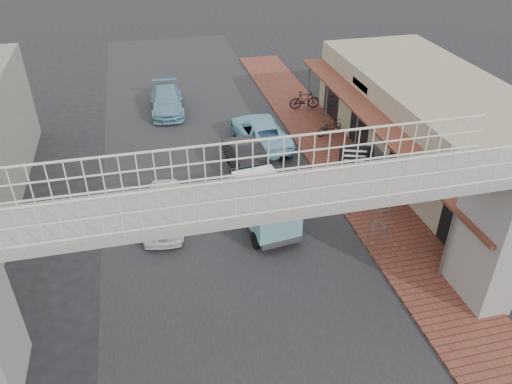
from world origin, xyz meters
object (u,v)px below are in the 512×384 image
angkot_far (167,101)px  angkot_curb (260,132)px  white_hatchback (164,210)px  angkot_van (264,200)px  motorcycle_far (305,100)px  dark_sedan (249,160)px  motorcycle_near (329,127)px  street_clock (382,203)px  arrow_sign (377,159)px

angkot_far → angkot_curb: bearing=-48.7°
white_hatchback → angkot_van: angkot_van is taller
angkot_van → angkot_curb: bearing=69.8°
angkot_far → motorcycle_far: size_ratio=2.50×
white_hatchback → angkot_far: (1.13, 11.63, -0.01)m
white_hatchback → dark_sedan: dark_sedan is taller
motorcycle_near → motorcycle_far: motorcycle_far is taller
dark_sedan → motorcycle_near: dark_sedan is taller
dark_sedan → angkot_far: bearing=104.1°
angkot_far → street_clock: bearing=-64.3°
angkot_van → white_hatchback: bearing=157.9°
angkot_van → angkot_far: bearing=95.2°
arrow_sign → angkot_curb: bearing=129.3°
angkot_curb → arrow_sign: (2.83, -7.72, 2.14)m
street_clock → motorcycle_far: bearing=82.7°
angkot_curb → white_hatchback: bearing=43.4°
street_clock → arrow_sign: (0.68, 2.02, 0.66)m
dark_sedan → angkot_curb: 3.16m
motorcycle_far → arrow_sign: (-0.88, -11.42, 2.18)m
angkot_curb → motorcycle_near: angkot_curb is taller
angkot_van → motorcycle_near: size_ratio=2.48×
dark_sedan → arrow_sign: (4.10, -4.83, 2.15)m
dark_sedan → street_clock: (3.43, -6.84, 1.49)m
dark_sedan → angkot_curb: size_ratio=0.83×
dark_sedan → angkot_curb: bearing=59.6°
white_hatchback → angkot_van: (3.95, -1.04, 0.56)m
white_hatchback → motorcycle_near: (9.50, 6.11, -0.14)m
white_hatchback → angkot_curb: (5.58, 6.13, 0.02)m
angkot_far → motorcycle_near: angkot_far is taller
angkot_curb → angkot_van: 7.38m
dark_sedan → angkot_van: (-0.36, -4.28, 0.55)m
angkot_van → motorcycle_far: (5.34, 10.88, -0.58)m
angkot_far → street_clock: size_ratio=1.84×
white_hatchback → angkot_van: bearing=-7.8°
angkot_far → arrow_sign: size_ratio=1.36×
white_hatchback → angkot_curb: 8.29m
arrow_sign → angkot_van: bearing=-167.8°
angkot_van → motorcycle_near: bearing=44.8°
angkot_van → motorcycle_near: (5.55, 7.15, -0.70)m
angkot_van → arrow_sign: 4.77m
street_clock → motorcycle_near: bearing=79.0°
white_hatchback → arrow_sign: arrow_sign is taller
white_hatchback → dark_sedan: bearing=43.9°
motorcycle_near → motorcycle_far: size_ratio=0.91×
street_clock → arrow_sign: arrow_sign is taller
motorcycle_near → street_clock: street_clock is taller
angkot_curb → street_clock: size_ratio=2.01×
motorcycle_near → motorcycle_far: (-0.21, 3.72, 0.11)m
white_hatchback → street_clock: street_clock is taller
dark_sedan → angkot_van: 4.33m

